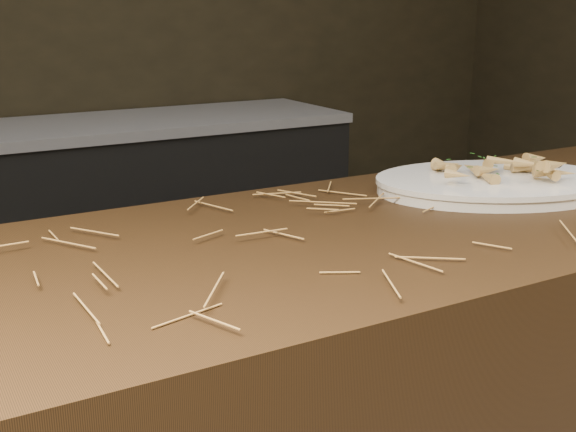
# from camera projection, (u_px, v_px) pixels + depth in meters

# --- Properties ---
(back_counter) EXTENTS (1.82, 0.62, 0.84)m
(back_counter) POSITION_uv_depth(u_px,v_px,m) (134.00, 217.00, 3.09)
(back_counter) COLOR black
(back_counter) RESTS_ON ground
(straw_bedding) EXTENTS (1.40, 0.60, 0.02)m
(straw_bedding) POSITION_uv_depth(u_px,v_px,m) (292.00, 235.00, 1.24)
(straw_bedding) COLOR olive
(straw_bedding) RESTS_ON main_counter
(serving_platter) EXTENTS (0.61, 0.51, 0.03)m
(serving_platter) POSITION_uv_depth(u_px,v_px,m) (494.00, 185.00, 1.57)
(serving_platter) COLOR white
(serving_platter) RESTS_ON main_counter
(roasted_veg_heap) EXTENTS (0.30, 0.26, 0.06)m
(roasted_veg_heap) POSITION_uv_depth(u_px,v_px,m) (496.00, 166.00, 1.55)
(roasted_veg_heap) COLOR #B78B47
(roasted_veg_heap) RESTS_ON serving_platter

